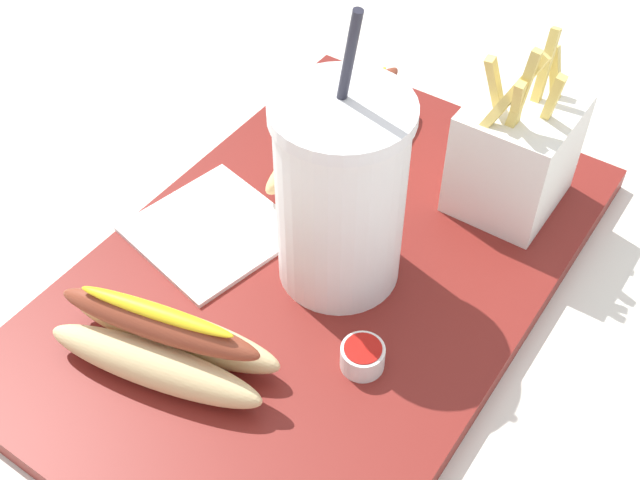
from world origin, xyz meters
TOP-DOWN VIEW (x-y plane):
  - ground_plane at (0.00, 0.00)m, footprint 2.40×2.40m
  - food_tray at (0.00, 0.00)m, footprint 0.49×0.32m
  - soda_cup at (0.01, -0.01)m, footprint 0.10×0.10m
  - fries_basket at (0.15, -0.09)m, footprint 0.09×0.08m
  - hot_dog_1 at (-0.14, 0.04)m, footprint 0.09×0.17m
  - hot_dog_2 at (0.12, 0.06)m, footprint 0.18×0.06m
  - ketchup_cup_2 at (-0.06, -0.08)m, footprint 0.03×0.03m
  - napkin_stack at (-0.02, 0.09)m, footprint 0.13×0.13m

SIDE VIEW (x-z plane):
  - ground_plane at x=0.00m, z-range -0.02..0.00m
  - food_tray at x=0.00m, z-range 0.00..0.02m
  - napkin_stack at x=-0.02m, z-range 0.02..0.02m
  - ketchup_cup_2 at x=-0.06m, z-range 0.02..0.04m
  - hot_dog_1 at x=-0.14m, z-range 0.01..0.08m
  - hot_dog_2 at x=0.12m, z-range 0.01..0.08m
  - fries_basket at x=0.15m, z-range -0.01..0.15m
  - soda_cup at x=0.01m, z-range -0.01..0.21m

